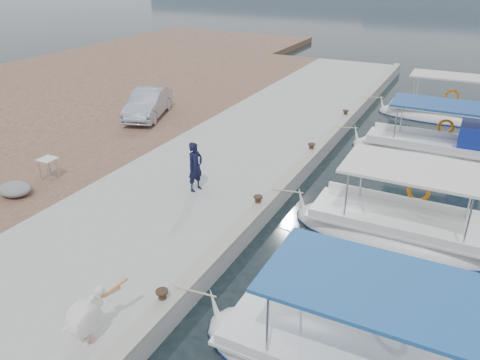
# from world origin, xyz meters

# --- Properties ---
(ground) EXTENTS (400.00, 400.00, 0.00)m
(ground) POSITION_xyz_m (0.00, 0.00, 0.00)
(ground) COLOR black
(ground) RESTS_ON ground
(concrete_quay) EXTENTS (6.00, 40.00, 0.50)m
(concrete_quay) POSITION_xyz_m (-3.00, 5.00, 0.25)
(concrete_quay) COLOR #A2A29C
(concrete_quay) RESTS_ON ground
(quay_curb) EXTENTS (0.44, 40.00, 0.12)m
(quay_curb) POSITION_xyz_m (-0.22, 5.00, 0.56)
(quay_curb) COLOR #9F9C8D
(quay_curb) RESTS_ON concrete_quay
(cobblestone_strip) EXTENTS (4.00, 40.00, 0.50)m
(cobblestone_strip) POSITION_xyz_m (-8.00, 5.00, 0.25)
(cobblestone_strip) COLOR brown
(cobblestone_strip) RESTS_ON ground
(fishing_caique_c) EXTENTS (6.20, 2.49, 2.83)m
(fishing_caique_c) POSITION_xyz_m (3.69, 2.47, 0.12)
(fishing_caique_c) COLOR white
(fishing_caique_c) RESTS_ON ground
(fishing_caique_d) EXTENTS (6.54, 2.24, 2.83)m
(fishing_caique_d) POSITION_xyz_m (3.97, 9.38, 0.20)
(fishing_caique_d) COLOR white
(fishing_caique_d) RESTS_ON ground
(fishing_caique_e) EXTENTS (6.21, 1.98, 2.83)m
(fishing_caique_e) POSITION_xyz_m (3.70, 14.85, 0.13)
(fishing_caique_e) COLOR white
(fishing_caique_e) RESTS_ON ground
(mooring_bollards) EXTENTS (0.28, 20.28, 0.33)m
(mooring_bollards) POSITION_xyz_m (-0.35, 1.50, 0.69)
(mooring_bollards) COLOR black
(mooring_bollards) RESTS_ON concrete_quay
(pelican) EXTENTS (0.74, 1.42, 1.11)m
(pelican) POSITION_xyz_m (-1.02, -5.05, 1.07)
(pelican) COLOR tan
(pelican) RESTS_ON concrete_quay
(fisherman) EXTENTS (0.51, 0.67, 1.64)m
(fisherman) POSITION_xyz_m (-2.61, 1.59, 1.32)
(fisherman) COLOR black
(fisherman) RESTS_ON concrete_quay
(parked_car) EXTENTS (2.57, 4.13, 1.28)m
(parked_car) POSITION_xyz_m (-8.75, 7.28, 1.14)
(parked_car) COLOR #A9B0C2
(parked_car) RESTS_ON cobblestone_strip
(tarp_bundle) EXTENTS (1.10, 0.90, 0.40)m
(tarp_bundle) POSITION_xyz_m (-7.60, -1.32, 0.70)
(tarp_bundle) COLOR gray
(tarp_bundle) RESTS_ON cobblestone_strip
(folding_table) EXTENTS (0.55, 0.55, 0.73)m
(folding_table) POSITION_xyz_m (-7.56, 0.09, 1.02)
(folding_table) COLOR silver
(folding_table) RESTS_ON cobblestone_strip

